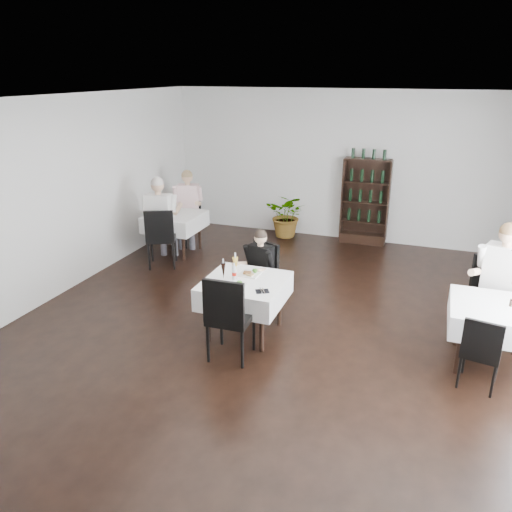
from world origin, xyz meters
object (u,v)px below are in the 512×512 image
Objects in this scene: wine_shelf at (365,202)px; diner_main at (258,266)px; main_table at (245,291)px; potted_tree at (288,215)px.

diner_main is (-0.95, -3.69, -0.12)m from wine_shelf.
potted_tree reaches higher than main_table.
wine_shelf is at bearing 78.22° from main_table.
wine_shelf is 3.81m from diner_main.
wine_shelf is 1.39× the size of diner_main.
potted_tree is 0.75× the size of diner_main.
potted_tree is at bearing -175.22° from wine_shelf.
diner_main is at bearing 94.22° from main_table.
diner_main is (0.62, -3.56, 0.26)m from potted_tree.
main_table is 0.82× the size of diner_main.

